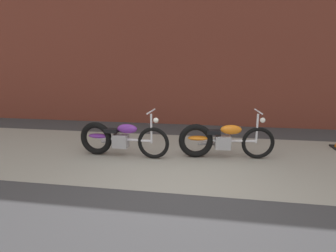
# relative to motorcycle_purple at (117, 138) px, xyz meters

# --- Properties ---
(ground_plane) EXTENTS (80.00, 80.00, 0.00)m
(ground_plane) POSITION_rel_motorcycle_purple_xyz_m (1.55, -1.56, -0.40)
(ground_plane) COLOR #38383A
(sidewalk_slab) EXTENTS (36.00, 3.50, 0.01)m
(sidewalk_slab) POSITION_rel_motorcycle_purple_xyz_m (1.55, 0.19, -0.40)
(sidewalk_slab) COLOR gray
(sidewalk_slab) RESTS_ON ground
(brick_building_wall) EXTENTS (36.00, 0.50, 5.00)m
(brick_building_wall) POSITION_rel_motorcycle_purple_xyz_m (1.55, 3.64, 2.10)
(brick_building_wall) COLOR brown
(brick_building_wall) RESTS_ON ground
(motorcycle_purple) EXTENTS (2.01, 0.58, 1.03)m
(motorcycle_purple) POSITION_rel_motorcycle_purple_xyz_m (0.00, 0.00, 0.00)
(motorcycle_purple) COLOR black
(motorcycle_purple) RESTS_ON ground
(motorcycle_orange) EXTENTS (2.01, 0.58, 1.03)m
(motorcycle_orange) POSITION_rel_motorcycle_purple_xyz_m (2.17, 0.24, 0.00)
(motorcycle_orange) COLOR black
(motorcycle_orange) RESTS_ON ground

